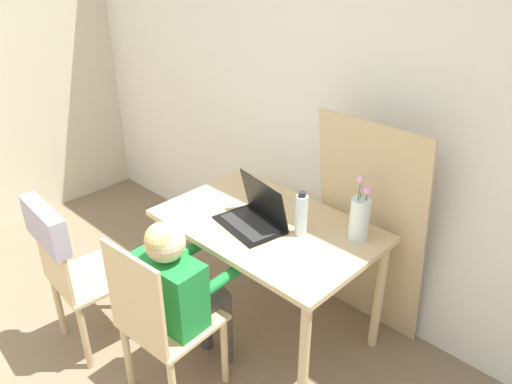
{
  "coord_description": "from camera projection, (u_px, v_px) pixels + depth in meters",
  "views": [
    {
      "loc": [
        1.59,
        -0.01,
        2.09
      ],
      "look_at": [
        0.03,
        1.61,
        0.9
      ],
      "focal_mm": 35.0,
      "sensor_mm": 36.0,
      "label": 1
    }
  ],
  "objects": [
    {
      "name": "water_bottle",
      "position": [
        301.0,
        215.0,
        2.48
      ],
      "size": [
        0.06,
        0.06,
        0.24
      ],
      "color": "silver",
      "rests_on": "dining_table"
    },
    {
      "name": "cardboard_panel",
      "position": [
        370.0,
        230.0,
        2.71
      ],
      "size": [
        0.64,
        0.2,
        1.29
      ],
      "color": "tan",
      "rests_on": "ground_plane"
    },
    {
      "name": "laptop",
      "position": [
        255.0,
        214.0,
        2.59
      ],
      "size": [
        0.4,
        0.31,
        0.24
      ],
      "rotation": [
        0.0,
        0.0,
        -0.2
      ],
      "color": "black",
      "rests_on": "dining_table"
    },
    {
      "name": "dining_table",
      "position": [
        267.0,
        238.0,
        2.67
      ],
      "size": [
        1.15,
        0.74,
        0.72
      ],
      "color": "#D6B784",
      "rests_on": "ground_plane"
    },
    {
      "name": "person_seated",
      "position": [
        178.0,
        284.0,
        2.34
      ],
      "size": [
        0.38,
        0.44,
        0.98
      ],
      "rotation": [
        0.0,
        0.0,
        3.21
      ],
      "color": "#1E8438",
      "rests_on": "ground_plane"
    },
    {
      "name": "flower_vase",
      "position": [
        360.0,
        217.0,
        2.44
      ],
      "size": [
        0.1,
        0.1,
        0.35
      ],
      "color": "silver",
      "rests_on": "dining_table"
    },
    {
      "name": "chair_occupied",
      "position": [
        161.0,
        322.0,
        2.33
      ],
      "size": [
        0.42,
        0.42,
        0.91
      ],
      "rotation": [
        0.0,
        0.0,
        3.21
      ],
      "color": "#D6B784",
      "rests_on": "ground_plane"
    },
    {
      "name": "chair_spare",
      "position": [
        67.0,
        255.0,
        2.54
      ],
      "size": [
        0.43,
        0.46,
        0.92
      ],
      "rotation": [
        0.0,
        0.0,
        3.06
      ],
      "color": "#D6B784",
      "rests_on": "ground_plane"
    },
    {
      "name": "wall_back",
      "position": [
        328.0,
        98.0,
        2.79
      ],
      "size": [
        6.4,
        0.05,
        2.5
      ],
      "color": "white",
      "rests_on": "ground_plane"
    }
  ]
}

